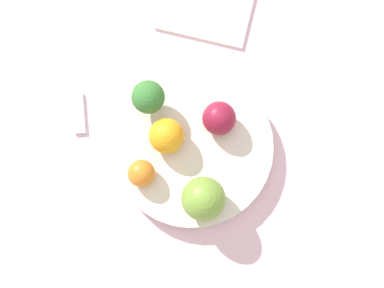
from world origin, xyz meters
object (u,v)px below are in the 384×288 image
(bowl, at_px, (192,147))
(apple_green, at_px, (203,199))
(orange_front, at_px, (167,134))
(broccoli, at_px, (148,97))
(spoon, at_px, (79,113))
(apple_red, at_px, (219,118))
(orange_back, at_px, (141,173))

(bowl, relative_size, apple_green, 3.87)
(orange_front, bearing_deg, broccoli, 41.72)
(bowl, relative_size, spoon, 3.65)
(bowl, xyz_separation_m, orange_front, (0.00, 0.04, 0.04))
(apple_green, relative_size, orange_front, 1.21)
(apple_red, bearing_deg, orange_front, 121.21)
(orange_back, height_order, spoon, orange_back)
(orange_front, distance_m, spoon, 0.14)
(apple_red, bearing_deg, bowl, 145.85)
(orange_front, bearing_deg, bowl, -94.45)
(apple_green, distance_m, orange_front, 0.10)
(apple_red, bearing_deg, broccoli, 88.74)
(apple_red, relative_size, orange_back, 1.25)
(apple_green, xyz_separation_m, spoon, (0.08, 0.20, -0.05))
(broccoli, height_order, spoon, broccoli)
(bowl, distance_m, spoon, 0.17)
(broccoli, bearing_deg, apple_red, -91.26)
(apple_green, relative_size, orange_back, 1.58)
(apple_red, relative_size, spoon, 0.74)
(broccoli, relative_size, orange_front, 1.22)
(broccoli, xyz_separation_m, apple_green, (-0.11, -0.10, -0.01))
(orange_front, bearing_deg, apple_green, -137.04)
(bowl, distance_m, broccoli, 0.10)
(apple_red, distance_m, orange_front, 0.07)
(apple_red, height_order, apple_green, apple_green)
(spoon, bearing_deg, orange_front, -93.34)
(orange_back, bearing_deg, broccoli, 8.81)
(bowl, bearing_deg, spoon, 86.44)
(apple_red, bearing_deg, orange_back, 139.43)
(broccoli, bearing_deg, bowl, -121.17)
(orange_front, distance_m, orange_back, 0.06)
(bowl, height_order, orange_back, orange_back)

